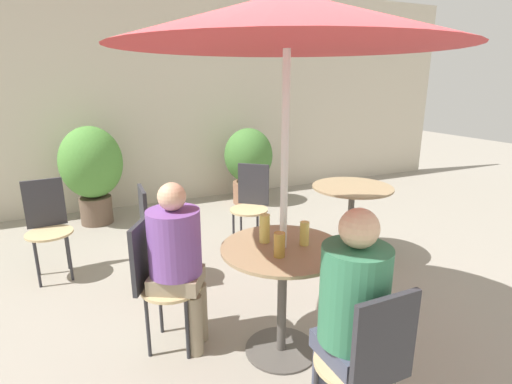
{
  "coord_description": "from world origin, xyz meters",
  "views": [
    {
      "loc": [
        -1.16,
        -2.0,
        1.75
      ],
      "look_at": [
        -0.05,
        0.4,
        1.0
      ],
      "focal_mm": 28.0,
      "sensor_mm": 36.0,
      "label": 1
    }
  ],
  "objects": [
    {
      "name": "umbrella",
      "position": [
        -0.05,
        -0.0,
        2.04
      ],
      "size": [
        1.9,
        1.9,
        2.19
      ],
      "color": "silver",
      "rests_on": "ground_plane"
    },
    {
      "name": "bistro_chair_2",
      "position": [
        -1.45,
        1.85,
        0.53
      ],
      "size": [
        0.4,
        0.4,
        0.89
      ],
      "rotation": [
        0.0,
        0.0,
        0.09
      ],
      "color": "tan",
      "rests_on": "ground_plane"
    },
    {
      "name": "beer_glass_1",
      "position": [
        -0.12,
        0.12,
        0.84
      ],
      "size": [
        0.07,
        0.07,
        0.18
      ],
      "color": "#DBC65B",
      "rests_on": "cafe_table_near"
    },
    {
      "name": "cafe_table_near",
      "position": [
        -0.05,
        -0.0,
        0.55
      ],
      "size": [
        0.78,
        0.78,
        0.75
      ],
      "color": "#514C47",
      "rests_on": "ground_plane"
    },
    {
      "name": "bistro_chair_1",
      "position": [
        -0.05,
        -0.82,
        0.53
      ],
      "size": [
        0.4,
        0.4,
        0.89
      ],
      "rotation": [
        0.0,
        0.0,
        -3.13
      ],
      "color": "tan",
      "rests_on": "ground_plane"
    },
    {
      "name": "bistro_chair_0",
      "position": [
        -0.77,
        0.4,
        0.53
      ],
      "size": [
        0.45,
        0.44,
        0.89
      ],
      "rotation": [
        0.0,
        0.0,
        1.05
      ],
      "color": "tan",
      "rests_on": "ground_plane"
    },
    {
      "name": "beer_glass_0",
      "position": [
        0.08,
        -0.02,
        0.82
      ],
      "size": [
        0.06,
        0.06,
        0.15
      ],
      "color": "#DBC65B",
      "rests_on": "cafe_table_near"
    },
    {
      "name": "beer_glass_2",
      "position": [
        -0.14,
        -0.11,
        0.82
      ],
      "size": [
        0.07,
        0.07,
        0.15
      ],
      "color": "#B28433",
      "rests_on": "cafe_table_near"
    },
    {
      "name": "seated_person_1",
      "position": [
        -0.05,
        -0.67,
        0.71
      ],
      "size": [
        0.32,
        0.33,
        1.2
      ],
      "rotation": [
        0.0,
        0.0,
        3.15
      ],
      "color": "#42475B",
      "rests_on": "ground_plane"
    },
    {
      "name": "cafe_table_far",
      "position": [
        1.25,
        0.99,
        0.55
      ],
      "size": [
        0.77,
        0.77,
        0.75
      ],
      "color": "#514C47",
      "rests_on": "ground_plane"
    },
    {
      "name": "bistro_chair_3",
      "position": [
        -0.61,
        1.25,
        0.53
      ],
      "size": [
        0.4,
        0.4,
        0.89
      ],
      "rotation": [
        0.0,
        0.0,
        1.54
      ],
      "color": "tan",
      "rests_on": "ground_plane"
    },
    {
      "name": "potted_plant_0",
      "position": [
        -0.99,
        3.14,
        0.72
      ],
      "size": [
        0.74,
        0.74,
        1.21
      ],
      "color": "brown",
      "rests_on": "ground_plane"
    },
    {
      "name": "seated_person_0",
      "position": [
        -0.64,
        0.33,
        0.68
      ],
      "size": [
        0.42,
        0.41,
        1.14
      ],
      "rotation": [
        0.0,
        0.0,
        1.05
      ],
      "color": "gray",
      "rests_on": "ground_plane"
    },
    {
      "name": "storefront_wall",
      "position": [
        0.0,
        3.71,
        1.5
      ],
      "size": [
        10.0,
        0.06,
        3.0
      ],
      "color": "beige",
      "rests_on": "ground_plane"
    },
    {
      "name": "potted_plant_1",
      "position": [
        1.08,
        3.13,
        0.62
      ],
      "size": [
        0.69,
        0.69,
        1.08
      ],
      "color": "#93664C",
      "rests_on": "ground_plane"
    },
    {
      "name": "bistro_chair_4",
      "position": [
        0.48,
        1.68,
        0.53
      ],
      "size": [
        0.45,
        0.45,
        0.89
      ],
      "rotation": [
        0.0,
        0.0,
        5.58
      ],
      "color": "tan",
      "rests_on": "ground_plane"
    },
    {
      "name": "ground_plane",
      "position": [
        0.0,
        0.0,
        0.0
      ],
      "size": [
        20.0,
        20.0,
        0.0
      ],
      "primitive_type": "plane",
      "color": "gray"
    }
  ]
}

